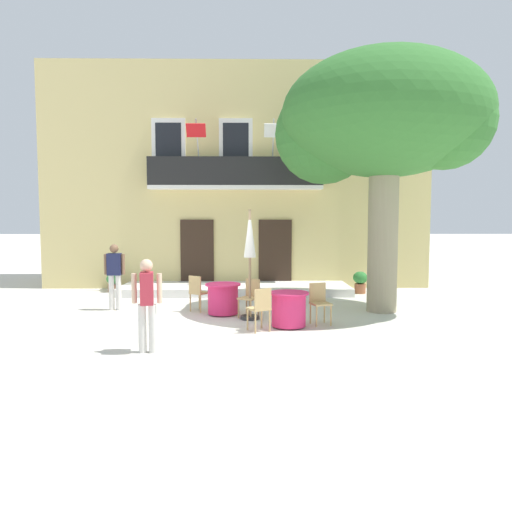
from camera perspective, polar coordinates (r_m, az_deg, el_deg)
ground_plane at (r=11.27m, az=-4.42°, el=-7.54°), size 120.00×120.00×0.00m
building_facade at (r=18.05m, az=-2.21°, el=8.95°), size 13.00×5.09×7.50m
entrance_step_platform at (r=15.17m, az=-2.46°, el=-3.93°), size 7.12×2.00×0.25m
plane_tree at (r=12.66m, az=14.69°, el=15.24°), size 5.23×4.59×6.42m
cafe_table_near_tree at (r=11.78m, az=-3.94°, el=-5.07°), size 0.86×0.86×0.76m
cafe_chair_near_tree_0 at (r=12.18m, az=-6.93°, el=-4.12°), size 0.56×0.56×0.91m
cafe_chair_near_tree_1 at (r=11.39m, az=-0.67°, el=-4.69°), size 0.55×0.55×0.91m
cafe_table_middle at (r=10.45m, az=3.91°, el=-6.30°), size 0.86×0.86×0.76m
cafe_chair_middle_0 at (r=9.98m, az=0.52°, el=-6.01°), size 0.54×0.54×0.91m
cafe_chair_middle_1 at (r=10.78m, az=7.53°, el=-5.26°), size 0.49×0.49×0.91m
cafe_umbrella at (r=11.07m, az=-0.74°, el=0.97°), size 0.44×0.44×2.55m
ground_planter_left at (r=16.03m, az=-16.56°, el=-2.92°), size 0.44×0.44×0.59m
ground_planter_right at (r=15.38m, az=12.27°, el=-2.93°), size 0.45×0.45×0.69m
pedestrian_near_entrance at (r=8.60m, az=-12.82°, el=-5.12°), size 0.53×0.37×1.65m
pedestrian_mid_plaza at (r=12.77m, az=-16.44°, el=-1.94°), size 0.53×0.23×1.69m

